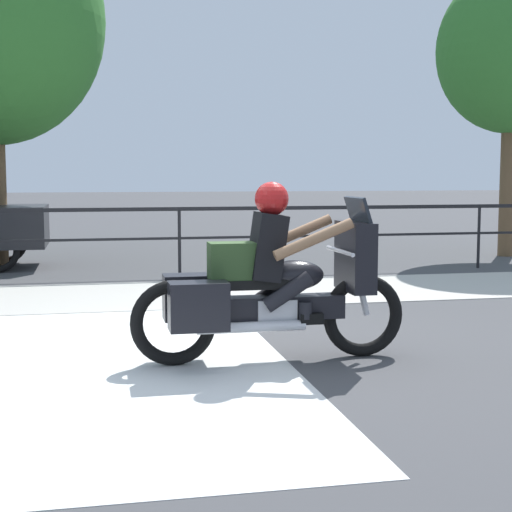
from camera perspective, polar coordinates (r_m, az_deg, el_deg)
name	(u,v)px	position (r m, az deg, el deg)	size (l,w,h in m)	color
ground_plane	(243,349)	(7.25, -0.95, -6.81)	(120.00, 120.00, 0.00)	#424244
sidewalk_band	(195,293)	(10.55, -4.44, -2.73)	(44.00, 2.40, 0.01)	#B7B2A8
crosswalk_band	(106,361)	(6.93, -10.85, -7.49)	(3.05, 6.00, 0.01)	silver
fence_railing	(179,222)	(12.31, -5.60, 2.50)	(36.00, 0.05, 1.08)	black
motorcycle	(269,283)	(6.70, 0.92, -2.01)	(2.40, 0.76, 1.54)	black
tree_behind_sign	(512,51)	(16.16, 18.14, 13.95)	(2.86, 2.86, 5.51)	brown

